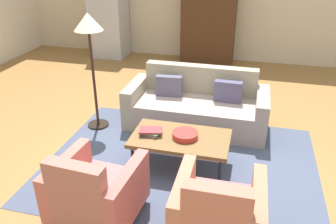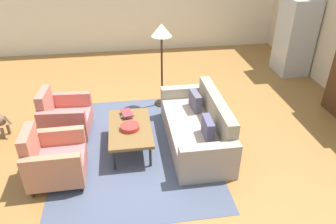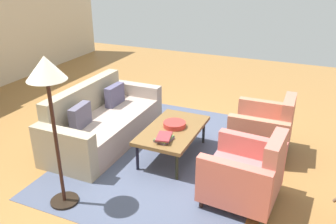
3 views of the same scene
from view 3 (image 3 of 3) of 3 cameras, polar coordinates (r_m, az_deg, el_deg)
name	(u,v)px [view 3 (image 3 of 3)]	position (r m, az deg, el deg)	size (l,w,h in m)	color
ground_plane	(148,154)	(5.07, -3.31, -6.82)	(11.72, 11.72, 0.00)	olive
area_rug	(170,154)	(5.05, 0.25, -6.90)	(3.40, 2.60, 0.01)	#485168
couch	(101,123)	(5.41, -10.86, -1.73)	(2.10, 0.90, 0.86)	#A28E83
coffee_table	(173,131)	(4.84, 0.80, -3.08)	(1.20, 0.70, 0.43)	black
armchair_left	(248,175)	(4.08, 12.84, -10.04)	(0.86, 0.86, 0.88)	#341F19
armchair_right	(265,131)	(5.13, 15.60, -3.02)	(0.81, 0.81, 0.88)	black
fruit_bowl	(175,124)	(4.86, 1.07, -2.04)	(0.31, 0.31, 0.07)	#B6302B
book_stack	(164,138)	(4.50, -0.66, -4.26)	(0.31, 0.23, 0.07)	#5C4C61
floor_lamp	(48,83)	(3.66, -19.02, 4.47)	(0.40, 0.40, 1.72)	black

